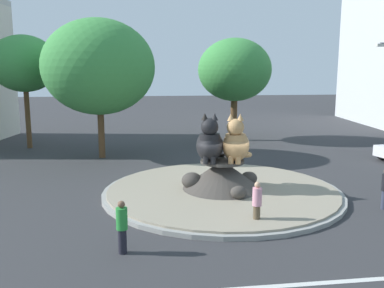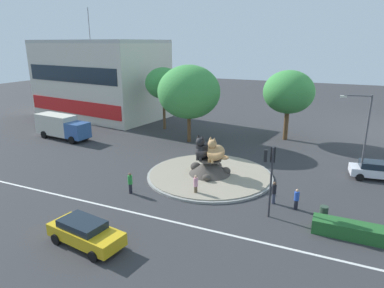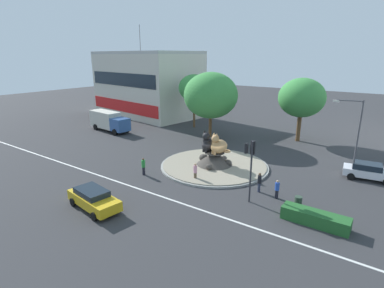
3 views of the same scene
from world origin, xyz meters
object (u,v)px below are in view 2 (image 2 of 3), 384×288
object	(u,v)px
sedan_on_far_lane	(376,170)
litter_bin	(324,212)
pedestrian_blue_shirt	(296,199)
broadleaf_tree_behind_island	(163,83)
third_tree_left	(189,92)
pedestrian_green_shirt	(130,182)
cat_statue_black	(203,150)
shophouse_block	(100,79)
pedestrian_black_shirt	(274,192)
hatchback_near_shophouse	(85,232)
traffic_light_mast	(271,166)
second_tree_near_tower	(289,92)
delivery_box_truck	(61,126)
cat_statue_calico	(215,152)
streetlight_arm	(363,131)
pedestrian_pink_shirt	(196,185)

from	to	relation	value
sedan_on_far_lane	litter_bin	size ratio (longest dim) A/B	4.98
pedestrian_blue_shirt	broadleaf_tree_behind_island	bearing A→B (deg)	102.49
third_tree_left	pedestrian_green_shirt	size ratio (longest dim) A/B	5.26
cat_statue_black	shophouse_block	world-z (taller)	shophouse_block
cat_statue_black	pedestrian_blue_shirt	world-z (taller)	cat_statue_black
pedestrian_black_shirt	hatchback_near_shophouse	bearing A→B (deg)	-30.06
pedestrian_black_shirt	litter_bin	xyz separation A→B (m)	(3.50, -0.87, -0.47)
shophouse_block	broadleaf_tree_behind_island	world-z (taller)	shophouse_block
traffic_light_mast	litter_bin	bearing A→B (deg)	-80.06
second_tree_near_tower	delivery_box_truck	size ratio (longest dim) A/B	1.08
cat_statue_calico	broadleaf_tree_behind_island	xyz separation A→B (m)	(-12.44, 13.70, 3.78)
cat_statue_calico	traffic_light_mast	bearing A→B (deg)	67.77
shophouse_block	litter_bin	xyz separation A→B (m)	(35.02, -21.20, -5.40)
cat_statue_black	sedan_on_far_lane	distance (m)	15.04
second_tree_near_tower	pedestrian_black_shirt	bearing A→B (deg)	-83.25
streetlight_arm	pedestrian_blue_shirt	distance (m)	9.54
streetlight_arm	delivery_box_truck	xyz separation A→B (m)	(-32.82, -0.54, -2.72)
broadleaf_tree_behind_island	sedan_on_far_lane	bearing A→B (deg)	-17.87
cat_statue_black	pedestrian_green_shirt	xyz separation A→B (m)	(-3.78, -5.70, -1.52)
broadleaf_tree_behind_island	pedestrian_green_shirt	world-z (taller)	broadleaf_tree_behind_island
second_tree_near_tower	delivery_box_truck	bearing A→B (deg)	-156.79
delivery_box_truck	traffic_light_mast	bearing A→B (deg)	-12.51
pedestrian_green_shirt	broadleaf_tree_behind_island	bearing A→B (deg)	-169.73
traffic_light_mast	third_tree_left	bearing A→B (deg)	32.76
pedestrian_pink_shirt	pedestrian_green_shirt	size ratio (longest dim) A/B	0.98
broadleaf_tree_behind_island	cat_statue_black	bearing A→B (deg)	-50.33
litter_bin	third_tree_left	bearing A→B (deg)	140.60
cat_statue_calico	traffic_light_mast	world-z (taller)	traffic_light_mast
second_tree_near_tower	shophouse_block	bearing A→B (deg)	175.19
delivery_box_truck	litter_bin	world-z (taller)	delivery_box_truck
streetlight_arm	pedestrian_black_shirt	xyz separation A→B (m)	(-5.63, -7.64, -3.36)
third_tree_left	streetlight_arm	size ratio (longest dim) A/B	1.23
traffic_light_mast	pedestrian_blue_shirt	bearing A→B (deg)	-51.78
pedestrian_pink_shirt	cat_statue_black	bearing A→B (deg)	120.18
second_tree_near_tower	pedestrian_pink_shirt	size ratio (longest dim) A/B	4.99
shophouse_block	litter_bin	world-z (taller)	shophouse_block
pedestrian_pink_shirt	pedestrian_black_shirt	world-z (taller)	pedestrian_black_shirt
streetlight_arm	pedestrian_green_shirt	world-z (taller)	streetlight_arm
second_tree_near_tower	third_tree_left	bearing A→B (deg)	-151.12
pedestrian_black_shirt	litter_bin	size ratio (longest dim) A/B	1.90
streetlight_arm	pedestrian_pink_shirt	size ratio (longest dim) A/B	4.39
third_tree_left	pedestrian_black_shirt	world-z (taller)	third_tree_left
broadleaf_tree_behind_island	shophouse_block	bearing A→B (deg)	164.11
cat_statue_black	cat_statue_calico	world-z (taller)	cat_statue_black
third_tree_left	delivery_box_truck	distance (m)	16.25
cat_statue_calico	sedan_on_far_lane	world-z (taller)	cat_statue_calico
cat_statue_black	pedestrian_pink_shirt	xyz separation A→B (m)	(1.05, -3.99, -1.54)
streetlight_arm	pedestrian_green_shirt	size ratio (longest dim) A/B	4.28
hatchback_near_shophouse	pedestrian_black_shirt	bearing A→B (deg)	55.57
hatchback_near_shophouse	litter_bin	distance (m)	15.32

